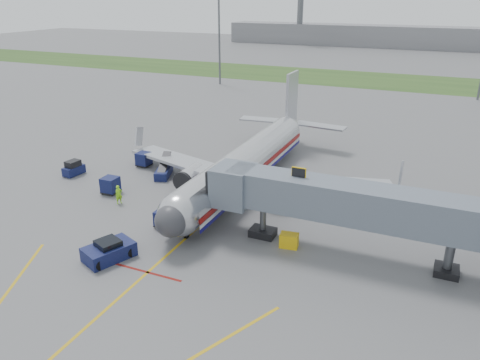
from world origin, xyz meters
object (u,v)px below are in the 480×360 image
at_px(pushback_tug, 109,251).
at_px(belt_loader, 164,171).
at_px(ramp_worker, 119,195).
at_px(airliner, 246,163).
at_px(baggage_tug, 74,169).

bearing_deg(pushback_tug, belt_loader, 108.71).
bearing_deg(pushback_tug, ramp_worker, 123.06).
relative_size(pushback_tug, belt_loader, 0.96).
height_order(airliner, pushback_tug, airliner).
height_order(pushback_tug, baggage_tug, baggage_tug).
distance_m(pushback_tug, ramp_worker, 10.75).
height_order(airliner, ramp_worker, airliner).
bearing_deg(airliner, ramp_worker, -135.36).
bearing_deg(airliner, belt_loader, -172.30).
distance_m(airliner, ramp_worker, 13.96).
xyz_separation_m(airliner, baggage_tug, (-19.80, -5.27, -1.87)).
bearing_deg(baggage_tug, ramp_worker, -24.23).
relative_size(airliner, baggage_tug, 13.63).
relative_size(pushback_tug, ramp_worker, 2.29).
relative_size(pushback_tug, baggage_tug, 1.71).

